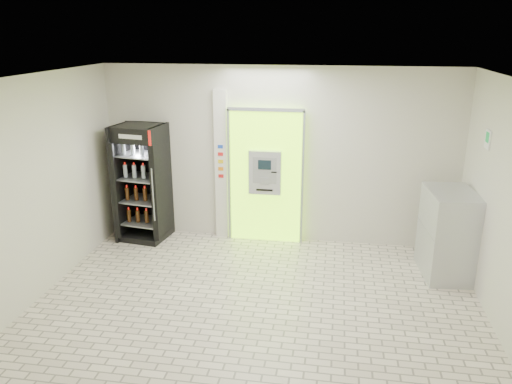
# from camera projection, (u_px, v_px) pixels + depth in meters

# --- Properties ---
(ground) EXTENTS (6.00, 6.00, 0.00)m
(ground) POSITION_uv_depth(u_px,v_px,m) (254.00, 312.00, 6.56)
(ground) COLOR beige
(ground) RESTS_ON ground
(room_shell) EXTENTS (6.00, 6.00, 6.00)m
(room_shell) POSITION_uv_depth(u_px,v_px,m) (254.00, 178.00, 5.99)
(room_shell) COLOR beige
(room_shell) RESTS_ON ground
(atm_assembly) EXTENTS (1.30, 0.24, 2.33)m
(atm_assembly) POSITION_uv_depth(u_px,v_px,m) (266.00, 175.00, 8.50)
(atm_assembly) COLOR #9CFF15
(atm_assembly) RESTS_ON ground
(pillar) EXTENTS (0.22, 0.11, 2.60)m
(pillar) POSITION_uv_depth(u_px,v_px,m) (221.00, 166.00, 8.61)
(pillar) COLOR silver
(pillar) RESTS_ON ground
(beverage_cooler) EXTENTS (0.85, 0.80, 2.03)m
(beverage_cooler) POSITION_uv_depth(u_px,v_px,m) (143.00, 185.00, 8.64)
(beverage_cooler) COLOR black
(beverage_cooler) RESTS_ON ground
(steel_cabinet) EXTENTS (0.75, 1.04, 1.31)m
(steel_cabinet) POSITION_uv_depth(u_px,v_px,m) (448.00, 234.00, 7.40)
(steel_cabinet) COLOR #B5B7BD
(steel_cabinet) RESTS_ON ground
(exit_sign) EXTENTS (0.02, 0.22, 0.26)m
(exit_sign) POSITION_uv_depth(u_px,v_px,m) (488.00, 139.00, 6.76)
(exit_sign) COLOR white
(exit_sign) RESTS_ON room_shell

